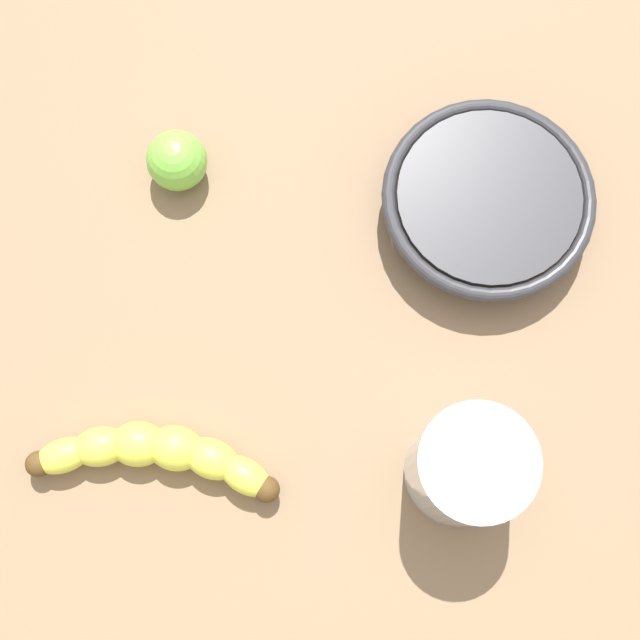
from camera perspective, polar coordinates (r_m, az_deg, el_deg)
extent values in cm
cube|color=#82674C|center=(75.11, 1.40, -4.90)|extent=(120.00, 120.00, 3.00)
ellipsoid|color=#DEE148|center=(71.30, -4.90, -10.06)|extent=(4.01, 5.17, 2.75)
ellipsoid|color=#DEE148|center=(71.67, -7.07, -8.94)|extent=(3.79, 4.94, 3.20)
ellipsoid|color=#DEE148|center=(72.15, -9.37, -8.22)|extent=(3.84, 4.70, 3.66)
ellipsoid|color=#DEE148|center=(72.72, -11.72, -7.90)|extent=(4.55, 5.23, 3.66)
ellipsoid|color=#DEE148|center=(73.37, -14.06, -7.98)|extent=(4.69, 5.43, 3.20)
ellipsoid|color=#DEE148|center=(74.08, -16.33, -8.46)|extent=(4.76, 5.32, 2.75)
sphere|color=#513819|center=(71.11, -3.48, -10.93)|extent=(2.14, 2.14, 2.14)
sphere|color=#513819|center=(74.59, -17.81, -8.90)|extent=(2.14, 2.14, 2.14)
cylinder|color=silver|center=(68.61, 9.59, -9.41)|extent=(8.85, 8.85, 10.45)
cylinder|color=beige|center=(69.35, 9.49, -9.45)|extent=(8.35, 8.35, 8.45)
cylinder|color=#2D2D33|center=(77.01, 10.71, 7.39)|extent=(15.54, 15.54, 4.15)
torus|color=#2D2D33|center=(75.66, 10.91, 7.79)|extent=(18.09, 18.09, 1.20)
sphere|color=#75C142|center=(77.61, -9.28, 10.18)|extent=(5.23, 5.23, 5.23)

